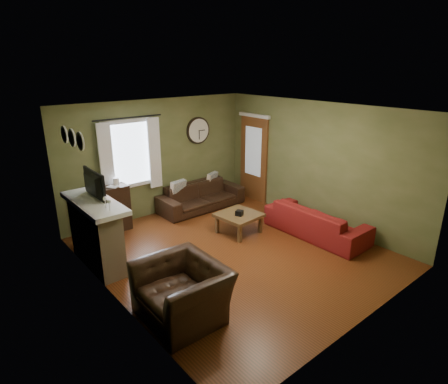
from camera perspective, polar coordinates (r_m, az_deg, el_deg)
floor at (r=7.04m, az=1.47°, el=-9.10°), size 4.60×5.20×0.00m
ceiling at (r=6.25m, az=1.68°, el=12.41°), size 4.60×5.20×0.00m
wall_left at (r=5.39m, az=-17.20°, el=-3.91°), size 0.00×5.20×2.60m
wall_right at (r=8.17m, az=13.82°, el=4.19°), size 0.00×5.20×2.60m
wall_back at (r=8.58m, az=-10.00°, el=5.15°), size 4.60×0.00×2.60m
wall_front at (r=5.02m, az=21.66°, el=-6.19°), size 4.60×0.00×2.60m
fireplace at (r=6.74m, az=-18.91°, el=-6.34°), size 0.40×1.40×1.10m
firebox at (r=6.91m, az=-17.22°, el=-7.83°), size 0.04×0.60×0.55m
mantel at (r=6.53m, az=-19.22°, el=-1.59°), size 0.58×1.60×0.08m
tv at (r=6.60m, az=-19.73°, el=0.55°), size 0.08×0.60×0.35m
tv_screen at (r=6.61m, az=-19.14°, el=1.15°), size 0.02×0.62×0.36m
medallion_left at (r=5.85m, az=-21.06°, el=7.22°), size 0.28×0.28×0.03m
medallion_mid at (r=6.18m, az=-22.15°, el=7.66°), size 0.28×0.28×0.03m
medallion_right at (r=6.51m, az=-23.15°, el=8.05°), size 0.28×0.28×0.03m
window_pane at (r=8.20m, az=-14.25°, el=5.65°), size 1.00×0.02×1.30m
curtain_rod at (r=7.98m, az=-14.38°, el=10.91°), size 0.03×0.03×1.50m
curtain_left at (r=7.91m, az=-17.47°, el=4.49°), size 0.28×0.04×1.55m
curtain_right at (r=8.37m, az=-10.53°, el=5.83°), size 0.28×0.04×1.55m
wall_clock at (r=9.02m, az=-3.90°, el=9.32°), size 0.64×0.06×0.64m
door at (r=9.39m, az=4.55°, el=5.01°), size 0.05×0.90×2.10m
bookshelf at (r=8.00m, az=-17.07°, el=-2.61°), size 0.81×0.34×0.96m
book at (r=7.76m, az=-16.95°, el=0.50°), size 0.25×0.27×0.02m
sofa_brown at (r=8.97m, az=-3.49°, el=-0.62°), size 2.09×0.82×0.61m
pillow_left at (r=9.38m, az=-1.86°, el=1.88°), size 0.38×0.24×0.37m
pillow_right at (r=8.75m, az=-7.03°, el=0.45°), size 0.41×0.18×0.40m
sofa_red at (r=7.78m, az=13.87°, el=-4.30°), size 0.83×2.12×0.62m
armchair at (r=5.29m, az=-6.39°, el=-14.84°), size 1.05×1.20×0.77m
coffee_table at (r=7.71m, az=2.27°, el=-4.77°), size 0.85×0.85×0.42m
tissue_box at (r=7.56m, az=2.35°, el=-3.70°), size 0.18×0.18×0.10m
wine_glass_a at (r=5.96m, az=-17.07°, el=-1.95°), size 0.06×0.06×0.18m
wine_glass_b at (r=6.09m, az=-17.64°, el=-1.54°), size 0.07×0.07×0.19m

